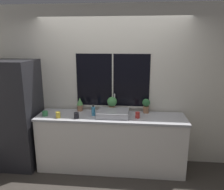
{
  "coord_description": "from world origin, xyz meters",
  "views": [
    {
      "loc": [
        0.35,
        -3.05,
        2.11
      ],
      "look_at": [
        0.02,
        0.28,
        1.28
      ],
      "focal_mm": 35.0,
      "sensor_mm": 36.0,
      "label": 1
    }
  ],
  "objects_px": {
    "mug_green": "(45,113)",
    "mug_red": "(138,115)",
    "refrigerator": "(16,114)",
    "potted_plant_left": "(80,104)",
    "sink": "(113,113)",
    "mug_black": "(76,115)",
    "soap_bottle": "(93,111)",
    "potted_plant_right": "(146,105)",
    "mug_yellow": "(58,115)",
    "potted_plant_center": "(112,103)"
  },
  "relations": [
    {
      "from": "mug_green",
      "to": "mug_red",
      "type": "distance_m",
      "value": 1.5
    },
    {
      "from": "refrigerator",
      "to": "mug_green",
      "type": "bearing_deg",
      "value": -9.17
    },
    {
      "from": "potted_plant_left",
      "to": "mug_red",
      "type": "distance_m",
      "value": 1.03
    },
    {
      "from": "sink",
      "to": "mug_black",
      "type": "xyz_separation_m",
      "value": [
        -0.57,
        -0.17,
        0.0
      ]
    },
    {
      "from": "refrigerator",
      "to": "soap_bottle",
      "type": "relative_size",
      "value": 9.7
    },
    {
      "from": "sink",
      "to": "soap_bottle",
      "type": "distance_m",
      "value": 0.33
    },
    {
      "from": "potted_plant_right",
      "to": "mug_yellow",
      "type": "xyz_separation_m",
      "value": [
        -1.39,
        -0.38,
        -0.09
      ]
    },
    {
      "from": "potted_plant_left",
      "to": "potted_plant_center",
      "type": "height_order",
      "value": "potted_plant_center"
    },
    {
      "from": "sink",
      "to": "soap_bottle",
      "type": "bearing_deg",
      "value": -177.35
    },
    {
      "from": "mug_yellow",
      "to": "potted_plant_right",
      "type": "bearing_deg",
      "value": 15.4
    },
    {
      "from": "potted_plant_center",
      "to": "soap_bottle",
      "type": "relative_size",
      "value": 1.41
    },
    {
      "from": "potted_plant_center",
      "to": "mug_green",
      "type": "distance_m",
      "value": 1.11
    },
    {
      "from": "potted_plant_center",
      "to": "potted_plant_left",
      "type": "bearing_deg",
      "value": 180.0
    },
    {
      "from": "potted_plant_center",
      "to": "mug_red",
      "type": "height_order",
      "value": "potted_plant_center"
    },
    {
      "from": "soap_bottle",
      "to": "mug_black",
      "type": "bearing_deg",
      "value": -147.12
    },
    {
      "from": "potted_plant_left",
      "to": "mug_green",
      "type": "height_order",
      "value": "potted_plant_left"
    },
    {
      "from": "refrigerator",
      "to": "mug_black",
      "type": "relative_size",
      "value": 19.49
    },
    {
      "from": "potted_plant_left",
      "to": "potted_plant_right",
      "type": "relative_size",
      "value": 0.95
    },
    {
      "from": "refrigerator",
      "to": "mug_yellow",
      "type": "height_order",
      "value": "refrigerator"
    },
    {
      "from": "sink",
      "to": "mug_red",
      "type": "relative_size",
      "value": 5.14
    },
    {
      "from": "potted_plant_center",
      "to": "soap_bottle",
      "type": "distance_m",
      "value": 0.37
    },
    {
      "from": "potted_plant_left",
      "to": "potted_plant_center",
      "type": "xyz_separation_m",
      "value": [
        0.56,
        0.0,
        0.02
      ]
    },
    {
      "from": "potted_plant_left",
      "to": "mug_green",
      "type": "relative_size",
      "value": 2.6
    },
    {
      "from": "mug_black",
      "to": "mug_red",
      "type": "height_order",
      "value": "mug_red"
    },
    {
      "from": "refrigerator",
      "to": "potted_plant_left",
      "type": "distance_m",
      "value": 1.09
    },
    {
      "from": "sink",
      "to": "soap_bottle",
      "type": "relative_size",
      "value": 2.63
    },
    {
      "from": "mug_green",
      "to": "mug_yellow",
      "type": "height_order",
      "value": "mug_yellow"
    },
    {
      "from": "sink",
      "to": "mug_red",
      "type": "xyz_separation_m",
      "value": [
        0.39,
        -0.06,
        0.0
      ]
    },
    {
      "from": "potted_plant_center",
      "to": "mug_yellow",
      "type": "xyz_separation_m",
      "value": [
        -0.82,
        -0.38,
        -0.1
      ]
    },
    {
      "from": "soap_bottle",
      "to": "mug_black",
      "type": "relative_size",
      "value": 2.01
    },
    {
      "from": "mug_yellow",
      "to": "mug_red",
      "type": "bearing_deg",
      "value": 5.18
    },
    {
      "from": "sink",
      "to": "potted_plant_left",
      "type": "relative_size",
      "value": 2.13
    },
    {
      "from": "potted_plant_right",
      "to": "mug_green",
      "type": "height_order",
      "value": "potted_plant_right"
    },
    {
      "from": "mug_green",
      "to": "soap_bottle",
      "type": "bearing_deg",
      "value": 6.51
    },
    {
      "from": "mug_green",
      "to": "mug_yellow",
      "type": "bearing_deg",
      "value": -16.75
    },
    {
      "from": "sink",
      "to": "mug_yellow",
      "type": "height_order",
      "value": "sink"
    },
    {
      "from": "refrigerator",
      "to": "sink",
      "type": "distance_m",
      "value": 1.66
    },
    {
      "from": "sink",
      "to": "refrigerator",
      "type": "bearing_deg",
      "value": -179.48
    },
    {
      "from": "mug_green",
      "to": "mug_yellow",
      "type": "distance_m",
      "value": 0.26
    },
    {
      "from": "refrigerator",
      "to": "potted_plant_left",
      "type": "relative_size",
      "value": 7.85
    },
    {
      "from": "soap_bottle",
      "to": "sink",
      "type": "bearing_deg",
      "value": 2.65
    },
    {
      "from": "potted_plant_right",
      "to": "mug_black",
      "type": "relative_size",
      "value": 2.62
    },
    {
      "from": "refrigerator",
      "to": "mug_black",
      "type": "xyz_separation_m",
      "value": [
        1.09,
        -0.16,
        0.07
      ]
    },
    {
      "from": "mug_yellow",
      "to": "mug_black",
      "type": "bearing_deg",
      "value": 1.23
    },
    {
      "from": "potted_plant_right",
      "to": "mug_green",
      "type": "relative_size",
      "value": 2.75
    },
    {
      "from": "soap_bottle",
      "to": "mug_black",
      "type": "distance_m",
      "value": 0.29
    },
    {
      "from": "sink",
      "to": "soap_bottle",
      "type": "xyz_separation_m",
      "value": [
        -0.32,
        -0.02,
        0.03
      ]
    },
    {
      "from": "mug_red",
      "to": "refrigerator",
      "type": "bearing_deg",
      "value": 178.62
    },
    {
      "from": "mug_green",
      "to": "mug_black",
      "type": "xyz_separation_m",
      "value": [
        0.54,
        -0.07,
        0.01
      ]
    },
    {
      "from": "refrigerator",
      "to": "sink",
      "type": "xyz_separation_m",
      "value": [
        1.66,
        0.01,
        0.07
      ]
    }
  ]
}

